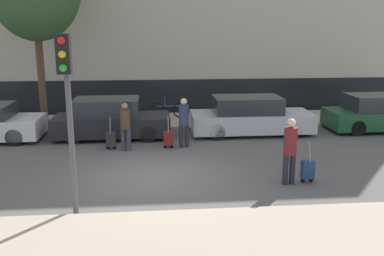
{
  "coord_description": "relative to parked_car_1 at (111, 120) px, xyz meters",
  "views": [
    {
      "loc": [
        -0.03,
        -11.26,
        4.06
      ],
      "look_at": [
        1.18,
        1.8,
        0.95
      ],
      "focal_mm": 40.0,
      "sensor_mm": 36.0,
      "label": 1
    }
  ],
  "objects": [
    {
      "name": "sidewalk_near",
      "position": [
        1.61,
        -8.28,
        -0.63
      ],
      "size": [
        28.0,
        2.5,
        0.12
      ],
      "color": "tan",
      "rests_on": "ground_plane"
    },
    {
      "name": "ground_plane",
      "position": [
        1.61,
        -4.53,
        -0.69
      ],
      "size": [
        80.0,
        80.0,
        0.0
      ],
      "primitive_type": "plane",
      "color": "#565451"
    },
    {
      "name": "parked_car_3",
      "position": [
        10.62,
        0.19,
        -0.02
      ],
      "size": [
        4.29,
        1.79,
        1.44
      ],
      "color": "#194728",
      "rests_on": "ground_plane"
    },
    {
      "name": "trolley_left",
      "position": [
        0.14,
        -1.6,
        -0.33
      ],
      "size": [
        0.34,
        0.29,
        1.13
      ],
      "color": "#262628",
      "rests_on": "ground_plane"
    },
    {
      "name": "sidewalk_far",
      "position": [
        1.61,
        2.47,
        -0.63
      ],
      "size": [
        28.0,
        3.0,
        0.12
      ],
      "color": "tan",
      "rests_on": "ground_plane"
    },
    {
      "name": "pedestrian_right",
      "position": [
        5.11,
        -5.4,
        0.33
      ],
      "size": [
        0.35,
        0.34,
        1.77
      ],
      "rotation": [
        0.0,
        0.0,
        3.3
      ],
      "color": "#23232D",
      "rests_on": "ground_plane"
    },
    {
      "name": "parked_bicycle",
      "position": [
        2.29,
        2.7,
        -0.2
      ],
      "size": [
        1.77,
        0.06,
        0.96
      ],
      "color": "black",
      "rests_on": "sidewalk_far"
    },
    {
      "name": "trolley_center",
      "position": [
        2.08,
        -1.64,
        -0.34
      ],
      "size": [
        0.34,
        0.29,
        1.13
      ],
      "color": "maroon",
      "rests_on": "ground_plane"
    },
    {
      "name": "pedestrian_center",
      "position": [
        2.62,
        -1.55,
        0.28
      ],
      "size": [
        0.35,
        0.34,
        1.71
      ],
      "rotation": [
        0.0,
        0.0,
        0.15
      ],
      "color": "#23232D",
      "rests_on": "ground_plane"
    },
    {
      "name": "parked_car_2",
      "position": [
        5.31,
        0.09,
        -0.01
      ],
      "size": [
        4.64,
        1.79,
        1.46
      ],
      "color": "#B7BABF",
      "rests_on": "ground_plane"
    },
    {
      "name": "parked_car_1",
      "position": [
        0.0,
        0.0,
        0.0
      ],
      "size": [
        4.29,
        1.75,
        1.49
      ],
      "color": "black",
      "rests_on": "ground_plane"
    },
    {
      "name": "pedestrian_left",
      "position": [
        0.65,
        -1.79,
        0.23
      ],
      "size": [
        0.34,
        0.34,
        1.62
      ],
      "rotation": [
        0.0,
        0.0,
        -0.36
      ],
      "color": "#383347",
      "rests_on": "ground_plane"
    },
    {
      "name": "traffic_light",
      "position": [
        -0.17,
        -6.89,
        2.11
      ],
      "size": [
        0.28,
        0.47,
        3.93
      ],
      "color": "#515154",
      "rests_on": "ground_plane"
    },
    {
      "name": "trolley_right",
      "position": [
        5.65,
        -5.31,
        -0.33
      ],
      "size": [
        0.34,
        0.29,
        1.14
      ],
      "color": "navy",
      "rests_on": "ground_plane"
    }
  ]
}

